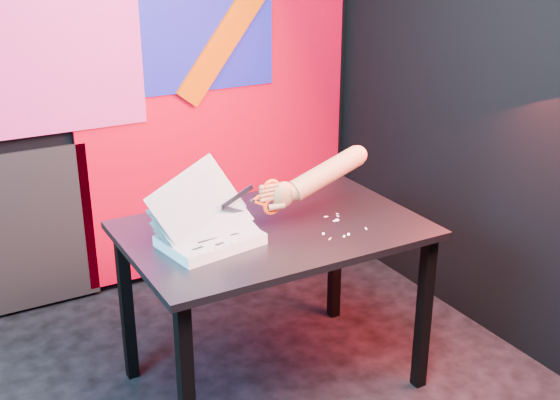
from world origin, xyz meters
TOP-DOWN VIEW (x-y plane):
  - room at (0.00, 0.00)m, footprint 3.01×3.01m
  - backdrop at (0.06, 1.46)m, footprint 2.88×0.05m
  - work_table at (0.36, 0.32)m, footprint 1.21×0.81m
  - printout_stack at (0.06, 0.28)m, footprint 0.44×0.32m
  - scissors at (0.32, 0.30)m, footprint 0.26×0.02m
  - hand_forearm at (0.57, 0.30)m, footprint 0.50×0.09m
  - paper_clippings at (0.59, 0.19)m, footprint 0.20×0.23m

SIDE VIEW (x-z plane):
  - work_table at x=0.36m, z-range 0.29..1.04m
  - paper_clippings at x=0.59m, z-range 0.75..0.75m
  - printout_stack at x=0.06m, z-range 0.61..0.95m
  - scissors at x=0.32m, z-range 0.81..0.96m
  - hand_forearm at x=0.57m, z-range 0.83..1.04m
  - backdrop at x=0.06m, z-range -0.08..2.00m
  - room at x=0.00m, z-range 0.00..2.71m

